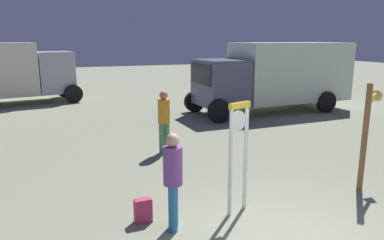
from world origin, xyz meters
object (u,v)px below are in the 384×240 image
(arrow_sign, at_px, (370,118))
(backpack, at_px, (143,211))
(standing_clock, at_px, (238,146))
(person_near_clock, at_px, (173,177))
(box_truck_far, at_px, (1,71))
(person_distant, at_px, (164,119))
(box_truck_near, at_px, (277,74))

(arrow_sign, height_order, backpack, arrow_sign)
(backpack, bearing_deg, arrow_sign, -1.70)
(standing_clock, bearing_deg, person_near_clock, -171.68)
(standing_clock, distance_m, box_truck_far, 15.03)
(backpack, distance_m, box_truck_far, 14.37)
(person_near_clock, relative_size, person_distant, 0.95)
(person_distant, distance_m, box_truck_far, 11.36)
(box_truck_near, distance_m, box_truck_far, 12.96)
(person_near_clock, height_order, person_distant, person_distant)
(box_truck_far, bearing_deg, box_truck_near, -28.41)
(arrow_sign, distance_m, box_truck_far, 16.30)
(arrow_sign, distance_m, box_truck_near, 8.47)
(standing_clock, bearing_deg, box_truck_near, 51.66)
(person_near_clock, height_order, box_truck_near, box_truck_near)
(arrow_sign, relative_size, box_truck_near, 0.31)
(person_near_clock, xyz_separation_m, box_truck_far, (-3.80, 14.33, 0.71))
(person_distant, height_order, box_truck_near, box_truck_near)
(backpack, distance_m, box_truck_near, 11.21)
(person_distant, bearing_deg, standing_clock, -87.82)
(arrow_sign, bearing_deg, person_distant, 131.06)
(backpack, relative_size, box_truck_near, 0.06)
(box_truck_far, bearing_deg, person_distant, -64.16)
(arrow_sign, relative_size, box_truck_far, 0.33)
(standing_clock, height_order, person_near_clock, standing_clock)
(person_near_clock, relative_size, box_truck_far, 0.24)
(person_distant, xyz_separation_m, box_truck_far, (-4.94, 10.21, 0.66))
(backpack, bearing_deg, box_truck_far, 103.73)
(backpack, height_order, person_distant, person_distant)
(standing_clock, height_order, box_truck_far, box_truck_far)
(box_truck_near, bearing_deg, person_distant, -147.96)
(arrow_sign, bearing_deg, box_truck_far, 120.54)
(arrow_sign, xyz_separation_m, backpack, (-4.89, 0.14, -1.29))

